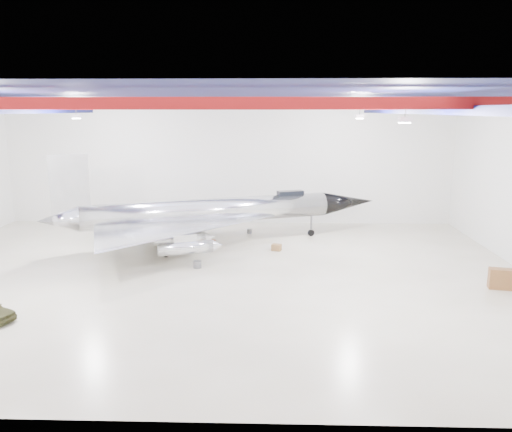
{
  "coord_description": "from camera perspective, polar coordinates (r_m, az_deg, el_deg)",
  "views": [
    {
      "loc": [
        3.81,
        -29.65,
        10.12
      ],
      "look_at": [
        2.88,
        2.0,
        3.39
      ],
      "focal_mm": 35.0,
      "sensor_mm": 36.0,
      "label": 1
    }
  ],
  "objects": [
    {
      "name": "engine_drum",
      "position": [
        32.97,
        -6.71,
        -5.52
      ],
      "size": [
        0.64,
        0.64,
        0.48
      ],
      "primitive_type": "cylinder",
      "rotation": [
        0.0,
        0.0,
        0.24
      ],
      "color": "#59595B",
      "rests_on": "floor"
    },
    {
      "name": "jet_aircraft",
      "position": [
        38.09,
        -5.37,
        0.18
      ],
      "size": [
        25.39,
        19.18,
        7.18
      ],
      "rotation": [
        0.0,
        0.0,
        0.34
      ],
      "color": "silver",
      "rests_on": "floor"
    },
    {
      "name": "toolbox_red",
      "position": [
        38.78,
        -5.0,
        -2.95
      ],
      "size": [
        0.47,
        0.4,
        0.29
      ],
      "primitive_type": "cube",
      "rotation": [
        0.0,
        0.0,
        -0.18
      ],
      "color": "maroon",
      "rests_on": "floor"
    },
    {
      "name": "oil_barrel",
      "position": [
        37.9,
        -8.54,
        -3.36
      ],
      "size": [
        0.51,
        0.42,
        0.33
      ],
      "primitive_type": "cube",
      "rotation": [
        0.0,
        0.0,
        -0.1
      ],
      "color": "olive",
      "rests_on": "floor"
    },
    {
      "name": "wall_back",
      "position": [
        45.05,
        -3.19,
        6.1
      ],
      "size": [
        40.0,
        0.0,
        40.0
      ],
      "primitive_type": "plane",
      "rotation": [
        1.57,
        0.0,
        0.0
      ],
      "color": "silver",
      "rests_on": "floor"
    },
    {
      "name": "parts_bin",
      "position": [
        36.79,
        2.35,
        -3.6
      ],
      "size": [
        0.8,
        0.72,
        0.46
      ],
      "primitive_type": "cube",
      "rotation": [
        0.0,
        0.0,
        -0.34
      ],
      "color": "olive",
      "rests_on": "floor"
    },
    {
      "name": "crate_small",
      "position": [
        40.73,
        -10.92,
        -2.44
      ],
      "size": [
        0.36,
        0.31,
        0.23
      ],
      "primitive_type": "cube",
      "rotation": [
        0.0,
        0.0,
        0.15
      ],
      "color": "#59595B",
      "rests_on": "floor"
    },
    {
      "name": "ceiling_structure",
      "position": [
        29.89,
        -5.77,
        12.33
      ],
      "size": [
        39.5,
        29.5,
        1.08
      ],
      "color": "maroon",
      "rests_on": "ceiling"
    },
    {
      "name": "floor",
      "position": [
        31.56,
        -5.38,
        -6.76
      ],
      "size": [
        40.0,
        40.0,
        0.0
      ],
      "primitive_type": "plane",
      "color": "#B8AF92",
      "rests_on": "ground"
    },
    {
      "name": "ceiling",
      "position": [
        29.91,
        -5.8,
        13.63
      ],
      "size": [
        40.0,
        40.0,
        0.0
      ],
      "primitive_type": "plane",
      "rotation": [
        3.14,
        0.0,
        0.0
      ],
      "color": "#0A0F38",
      "rests_on": "wall_back"
    },
    {
      "name": "desk",
      "position": [
        32.23,
        26.19,
        -6.46
      ],
      "size": [
        1.42,
        0.92,
        1.2
      ],
      "primitive_type": "cube",
      "rotation": [
        0.0,
        0.0,
        -0.22
      ],
      "color": "brown",
      "rests_on": "floor"
    },
    {
      "name": "spares_box",
      "position": [
        41.82,
        -0.75,
        -1.74
      ],
      "size": [
        0.49,
        0.49,
        0.38
      ],
      "primitive_type": "cylinder",
      "rotation": [
        0.0,
        0.0,
        0.19
      ],
      "color": "#59595B",
      "rests_on": "floor"
    }
  ]
}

